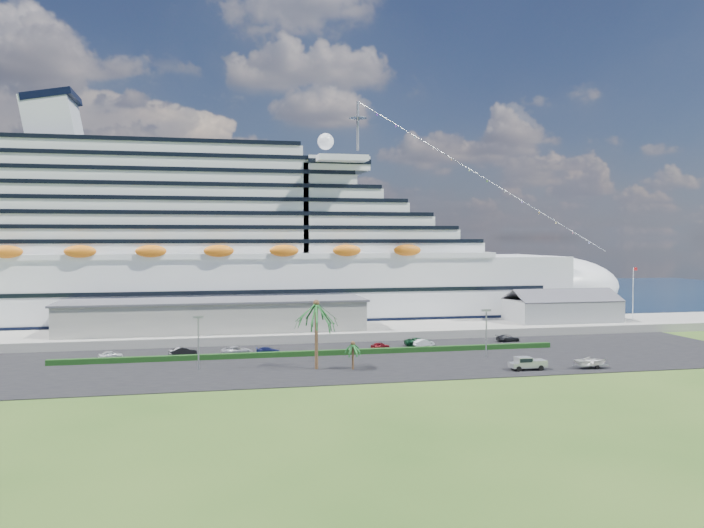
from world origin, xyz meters
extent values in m
plane|color=#2D4E1A|center=(0.00, 0.00, 0.00)|extent=(420.00, 420.00, 0.00)
cube|color=black|center=(0.00, 11.00, 0.06)|extent=(140.00, 38.00, 0.12)
cube|color=gray|center=(0.00, 40.00, 0.90)|extent=(240.00, 20.00, 1.80)
cube|color=black|center=(0.00, 130.00, 0.01)|extent=(420.00, 160.00, 0.02)
cube|color=silver|center=(-20.00, 64.00, 8.00)|extent=(160.00, 30.00, 16.00)
ellipsoid|color=silver|center=(60.00, 64.00, 8.00)|extent=(40.00, 30.00, 16.00)
cube|color=black|center=(-20.00, 64.00, 1.20)|extent=(164.00, 30.60, 2.40)
cube|color=silver|center=(-32.00, 64.00, 29.60)|extent=(128.00, 26.00, 24.80)
cube|color=silver|center=(2.80, 64.00, 37.40)|extent=(14.00, 38.00, 3.20)
cube|color=silver|center=(-60.00, 64.00, 47.00)|extent=(11.58, 14.00, 11.58)
cylinder|color=gray|center=(10.00, 64.00, 48.00)|extent=(0.70, 0.70, 12.00)
ellipsoid|color=orange|center=(-24.00, 48.20, 17.80)|extent=(90.00, 2.40, 2.60)
ellipsoid|color=orange|center=(-24.00, 79.80, 17.80)|extent=(90.00, 2.40, 2.60)
cube|color=black|center=(-20.00, 64.00, 8.80)|extent=(144.00, 30.40, 0.90)
cube|color=gray|center=(-25.00, 40.00, 4.80)|extent=(60.00, 14.00, 6.00)
cube|color=#4C4C54|center=(-25.00, 40.00, 7.90)|extent=(61.00, 15.00, 0.40)
cube|color=gray|center=(52.00, 40.00, 4.20)|extent=(24.00, 12.00, 4.80)
cube|color=#4C4C54|center=(52.00, 37.00, 7.80)|extent=(24.00, 6.31, 2.74)
cube|color=#4C4C54|center=(52.00, 43.00, 7.80)|extent=(24.00, 6.31, 2.74)
cylinder|color=silver|center=(70.00, 40.00, 7.80)|extent=(0.16, 0.16, 12.00)
cube|color=red|center=(70.50, 40.00, 13.40)|extent=(1.00, 0.04, 0.70)
cube|color=black|center=(-8.00, 16.00, 0.57)|extent=(88.00, 1.10, 0.90)
cylinder|color=gray|center=(-28.00, 8.00, 4.12)|extent=(0.24, 0.24, 8.00)
cube|color=gray|center=(-28.00, 8.00, 8.22)|extent=(1.60, 0.35, 0.35)
cylinder|color=gray|center=(20.00, 8.00, 4.12)|extent=(0.24, 0.24, 8.00)
cube|color=gray|center=(20.00, 8.00, 8.22)|extent=(1.60, 0.35, 0.35)
cylinder|color=#47301E|center=(-10.00, 4.00, 5.25)|extent=(0.54, 0.54, 10.50)
sphere|color=#47301E|center=(-10.00, 4.00, 10.50)|extent=(0.98, 0.98, 0.98)
cylinder|color=#47301E|center=(-4.50, 2.50, 2.10)|extent=(0.35, 0.35, 4.20)
sphere|color=#47301E|center=(-4.50, 2.50, 4.20)|extent=(0.73, 0.73, 0.73)
imported|color=silver|center=(-42.61, 20.15, 0.79)|extent=(4.21, 2.50, 1.34)
imported|color=black|center=(-30.78, 20.45, 0.89)|extent=(4.95, 3.27, 1.54)
imported|color=#A2A4AB|center=(-21.56, 19.65, 0.87)|extent=(5.76, 3.37, 1.51)
imported|color=#161C4E|center=(-16.15, 19.48, 0.74)|extent=(4.41, 2.13, 1.24)
imported|color=maroon|center=(4.58, 20.67, 0.74)|extent=(3.90, 2.62, 1.23)
imported|color=silver|center=(13.26, 21.71, 0.80)|extent=(4.38, 2.57, 1.37)
imported|color=#0E381D|center=(12.68, 22.71, 0.88)|extent=(5.59, 2.75, 1.53)
imported|color=black|center=(31.49, 24.12, 0.81)|extent=(4.90, 2.35, 1.38)
cylinder|color=black|center=(19.95, -4.59, 0.54)|extent=(0.85, 0.30, 0.84)
cylinder|color=black|center=(19.95, -2.59, 0.54)|extent=(0.85, 0.30, 0.84)
cylinder|color=black|center=(23.64, -4.59, 0.54)|extent=(0.85, 0.30, 0.84)
cylinder|color=black|center=(23.64, -2.59, 0.54)|extent=(0.85, 0.30, 0.84)
cube|color=#9DA0A4|center=(21.95, -3.59, 0.91)|extent=(5.70, 2.12, 0.74)
cube|color=#9DA0A4|center=(23.48, -3.59, 1.33)|extent=(2.54, 2.06, 0.58)
cube|color=#9DA0A4|center=(21.21, -3.59, 1.65)|extent=(2.33, 2.01, 1.00)
cube|color=black|center=(21.21, -3.59, 1.76)|extent=(2.12, 2.06, 0.58)
cube|color=#9DA0A4|center=(19.52, -3.59, 1.12)|extent=(0.95, 2.01, 0.37)
cube|color=gray|center=(32.33, -4.54, 0.69)|extent=(4.82, 1.85, 0.12)
cylinder|color=gray|center=(30.14, -4.54, 0.69)|extent=(2.29, 0.12, 0.08)
cylinder|color=black|center=(32.74, -5.48, 0.45)|extent=(0.67, 0.24, 0.67)
cylinder|color=black|center=(32.74, -3.60, 0.45)|extent=(0.67, 0.24, 0.67)
imported|color=silver|center=(32.33, -4.54, 1.30)|extent=(5.34, 3.86, 1.09)
camera|label=1|loc=(-26.85, -101.03, 20.58)|focal=35.00mm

